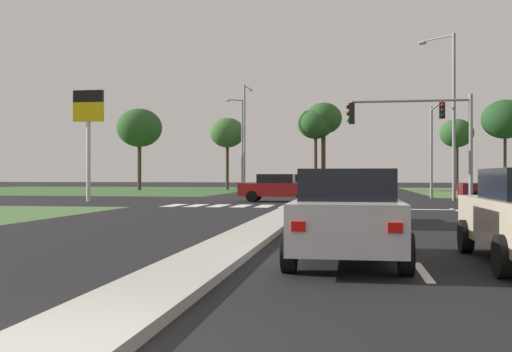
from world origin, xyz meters
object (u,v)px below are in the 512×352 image
at_px(car_red_third, 278,188).
at_px(fuel_price_totem, 88,120).
at_px(car_maroon_second, 500,188).
at_px(car_white_fourth, 302,183).
at_px(traffic_signal_far_right, 435,133).
at_px(street_lamp_second, 451,108).
at_px(treeline_fifth, 505,119).
at_px(street_lamp_third, 241,140).
at_px(treeline_sixth, 457,134).
at_px(treeline_near, 139,128).
at_px(treeline_fourth, 323,119).
at_px(car_silver_fifth, 347,215).
at_px(treeline_third, 316,124).
at_px(car_blue_seventh, 346,198).
at_px(car_teal_eighth, 289,185).
at_px(street_lamp_fourth, 245,132).
at_px(pedestrian_at_median, 316,180).
at_px(traffic_signal_near_right, 421,129).
at_px(treeline_second, 227,133).

distance_m(car_red_third, fuel_price_totem, 11.66).
distance_m(car_maroon_second, car_white_fourth, 25.80).
height_order(traffic_signal_far_right, street_lamp_second, street_lamp_second).
distance_m(car_white_fourth, treeline_fifth, 21.40).
relative_size(street_lamp_third, treeline_sixth, 1.25).
xyz_separation_m(car_white_fourth, treeline_near, (-17.25, 1.36, 5.70)).
distance_m(fuel_price_totem, treeline_fourth, 31.29).
bearing_deg(treeline_sixth, street_lamp_third, -166.88).
xyz_separation_m(car_silver_fifth, treeline_fourth, (-2.80, 50.79, 6.44)).
bearing_deg(treeline_third, car_blue_seventh, -85.26).
distance_m(traffic_signal_far_right, street_lamp_second, 2.40).
xyz_separation_m(treeline_fourth, treeline_sixth, (13.48, 2.33, -1.47)).
height_order(treeline_fourth, treeline_sixth, treeline_fourth).
distance_m(car_teal_eighth, street_lamp_fourth, 16.80).
bearing_deg(car_blue_seventh, treeline_sixth, 76.44).
relative_size(car_silver_fifth, treeline_fourth, 0.47).
relative_size(car_blue_seventh, pedestrian_at_median, 2.60).
relative_size(treeline_near, treeline_fourth, 0.95).
relative_size(street_lamp_third, fuel_price_totem, 1.41).
height_order(street_lamp_fourth, treeline_fifth, street_lamp_fourth).
bearing_deg(treeline_near, car_blue_seventh, -61.90).
height_order(treeline_third, treeline_fifth, treeline_fifth).
xyz_separation_m(car_white_fourth, fuel_price_totem, (-10.25, -26.01, 3.91)).
relative_size(car_silver_fifth, treeline_sixth, 0.58).
bearing_deg(car_blue_seventh, treeline_fifth, 70.79).
bearing_deg(traffic_signal_near_right, traffic_signal_far_right, 79.43).
xyz_separation_m(treeline_second, treeline_fourth, (10.45, -1.98, 1.14)).
distance_m(car_silver_fifth, treeline_third, 50.98).
bearing_deg(treeline_fourth, fuel_price_totem, -113.02).
height_order(street_lamp_second, treeline_fifth, street_lamp_second).
distance_m(car_silver_fifth, street_lamp_third, 49.50).
relative_size(car_teal_eighth, treeline_fourth, 0.49).
relative_size(street_lamp_third, treeline_third, 1.08).
height_order(street_lamp_fourth, treeline_fourth, street_lamp_fourth).
xyz_separation_m(street_lamp_third, fuel_price_totem, (-4.12, -26.00, -0.35)).
height_order(car_white_fourth, traffic_signal_far_right, traffic_signal_far_right).
height_order(car_blue_seventh, treeline_fourth, treeline_fourth).
xyz_separation_m(car_maroon_second, car_red_third, (-12.70, -2.26, 0.01)).
relative_size(pedestrian_at_median, treeline_fifth, 0.19).
distance_m(street_lamp_second, street_lamp_fourth, 28.42).
xyz_separation_m(car_maroon_second, treeline_fourth, (-11.37, 24.79, 6.46)).
bearing_deg(treeline_second, pedestrian_at_median, -60.75).
relative_size(street_lamp_second, fuel_price_totem, 1.55).
bearing_deg(street_lamp_third, treeline_third, 18.27).
distance_m(pedestrian_at_median, fuel_price_totem, 17.33).
bearing_deg(fuel_price_totem, car_maroon_second, 9.42).
height_order(car_blue_seventh, car_teal_eighth, car_teal_eighth).
xyz_separation_m(treeline_near, treeline_fifth, (37.22, 2.99, 0.62)).
bearing_deg(pedestrian_at_median, car_maroon_second, -7.84).
xyz_separation_m(car_teal_eighth, treeline_sixth, (15.33, 18.26, 4.98)).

